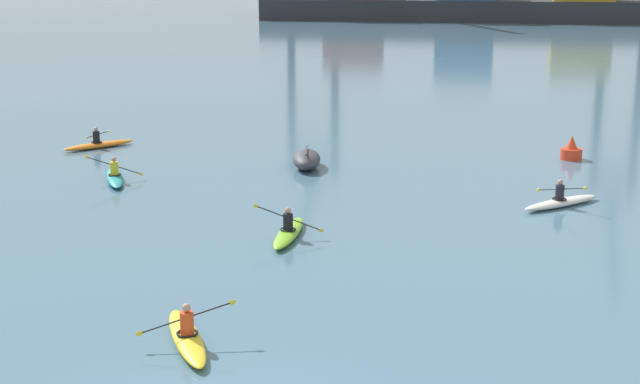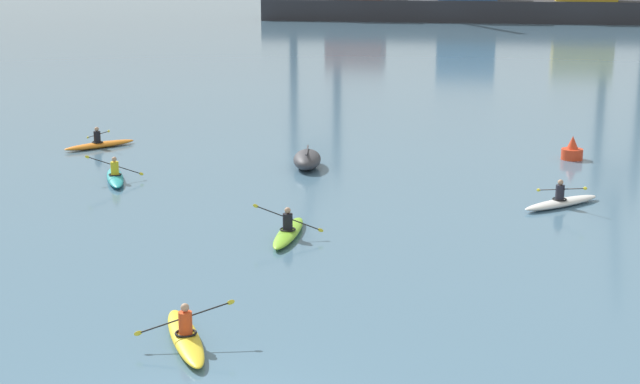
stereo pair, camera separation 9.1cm
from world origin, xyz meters
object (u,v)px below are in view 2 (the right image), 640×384
(kayak_orange, at_px, (99,144))
(kayak_lime, at_px, (288,232))
(capsized_dinghy, at_px, (307,159))
(kayak_teal, at_px, (115,176))
(kayak_yellow, at_px, (185,336))
(container_barge, at_px, (469,2))
(kayak_white, at_px, (561,202))
(channel_buoy, at_px, (572,151))

(kayak_orange, distance_m, kayak_lime, 16.46)
(capsized_dinghy, distance_m, kayak_teal, 7.61)
(kayak_orange, bearing_deg, kayak_yellow, -62.08)
(container_barge, xyz_separation_m, kayak_orange, (-13.30, -91.03, -2.41))
(kayak_lime, relative_size, kayak_teal, 1.02)
(kayak_orange, bearing_deg, kayak_white, -19.03)
(kayak_teal, bearing_deg, container_barge, 84.06)
(container_barge, xyz_separation_m, kayak_white, (6.30, -97.79, -2.41))
(capsized_dinghy, relative_size, channel_buoy, 2.74)
(capsized_dinghy, xyz_separation_m, kayak_white, (9.69, -4.38, -0.18))
(container_barge, relative_size, kayak_orange, 18.18)
(kayak_teal, bearing_deg, kayak_orange, 118.27)
(container_barge, xyz_separation_m, kayak_yellow, (-2.52, -111.38, -2.41))
(kayak_orange, xyz_separation_m, kayak_lime, (11.26, -12.01, 0.00))
(kayak_yellow, xyz_separation_m, kayak_orange, (-10.79, 20.35, -0.00))
(kayak_orange, distance_m, kayak_teal, 6.77)
(kayak_white, distance_m, kayak_lime, 9.86)
(kayak_yellow, relative_size, kayak_lime, 0.97)
(kayak_teal, bearing_deg, kayak_white, -2.80)
(capsized_dinghy, relative_size, kayak_yellow, 0.83)
(kayak_white, bearing_deg, container_barge, 93.69)
(kayak_lime, height_order, kayak_teal, kayak_teal)
(capsized_dinghy, xyz_separation_m, channel_buoy, (10.60, 3.67, 0.01))
(container_barge, xyz_separation_m, capsized_dinghy, (-3.39, -93.42, -2.23))
(kayak_white, bearing_deg, capsized_dinghy, 155.69)
(container_barge, relative_size, kayak_white, 19.15)
(capsized_dinghy, bearing_deg, kayak_white, -24.31)
(kayak_teal, bearing_deg, channel_buoy, 22.72)
(kayak_yellow, bearing_deg, kayak_orange, 117.92)
(kayak_orange, bearing_deg, kayak_teal, -61.73)
(kayak_white, distance_m, kayak_orange, 20.74)
(kayak_yellow, distance_m, kayak_teal, 16.27)
(capsized_dinghy, xyz_separation_m, kayak_lime, (1.34, -9.62, -0.18))
(container_barge, xyz_separation_m, kayak_lime, (-2.04, -103.04, -2.41))
(capsized_dinghy, xyz_separation_m, kayak_teal, (-6.71, -3.57, -0.18))
(kayak_white, bearing_deg, channel_buoy, 83.54)
(container_barge, relative_size, kayak_yellow, 16.67)
(kayak_white, distance_m, kayak_yellow, 16.20)
(channel_buoy, xyz_separation_m, kayak_lime, (-9.25, -13.30, -0.19))
(channel_buoy, distance_m, kayak_teal, 18.77)
(kayak_lime, xyz_separation_m, kayak_teal, (-8.06, 6.05, 0.00))
(kayak_white, bearing_deg, kayak_orange, 160.97)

